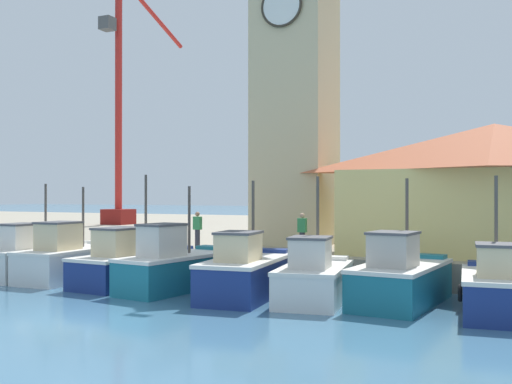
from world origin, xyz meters
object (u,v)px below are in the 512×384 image
Objects in this scene: fishing_boat_right_inner at (314,279)px; dock_worker_near_tower at (302,232)px; fishing_boat_mid_left at (133,264)px; fishing_boat_center at (177,267)px; fishing_boat_far_right at (497,289)px; port_crane_near at (121,131)px; fishing_boat_mid_right at (247,273)px; fishing_boat_left_inner at (72,259)px; clock_tower at (295,71)px; fishing_boat_left_outer at (34,258)px; dock_worker_along_quay at (197,230)px; warehouse_right at (494,188)px; fishing_boat_right_outer at (401,279)px.

dock_worker_near_tower is at bearing 114.49° from fishing_boat_right_inner.
fishing_boat_mid_left reaches higher than fishing_boat_right_inner.
fishing_boat_far_right reaches higher than fishing_boat_center.
port_crane_near reaches higher than fishing_boat_mid_left.
fishing_boat_center is at bearing 174.56° from fishing_boat_mid_right.
fishing_boat_left_inner is 15.77m from fishing_boat_far_right.
fishing_boat_mid_left is 12.24m from clock_tower.
fishing_boat_left_outer is 6.81m from dock_worker_along_quay.
dock_worker_near_tower is (-2.08, 4.57, 1.15)m from fishing_boat_right_inner.
clock_tower reaches higher than fishing_boat_left_inner.
fishing_boat_right_inner reaches higher than fishing_boat_left_outer.
fishing_boat_left_outer is 10.01m from fishing_boat_mid_right.
clock_tower is at bearing 55.67° from dock_worker_along_quay.
warehouse_right is at bearing -10.30° from clock_tower.
fishing_boat_mid_right is at bearing -176.89° from fishing_boat_right_inner.
warehouse_right reaches higher than fishing_boat_left_outer.
fishing_boat_center is (5.21, -0.50, 0.01)m from fishing_boat_left_inner.
fishing_boat_right_inner is at bearing -1.63° from fishing_boat_center.
clock_tower is at bearing 81.60° from fishing_boat_center.
warehouse_right is at bearing 44.66° from fishing_boat_mid_right.
fishing_boat_mid_right reaches higher than dock_worker_along_quay.
fishing_boat_mid_left is 2.30m from fishing_boat_center.
fishing_boat_center is 2.89m from fishing_boat_mid_right.
dock_worker_near_tower is at bearing 149.17° from fishing_boat_far_right.
fishing_boat_far_right is 12.99m from dock_worker_along_quay.
warehouse_right is at bearing -25.94° from port_crane_near.
fishing_boat_far_right is at bearing -42.64° from clock_tower.
clock_tower is 10.65m from warehouse_right.
fishing_boat_far_right is at bearing -19.46° from dock_worker_along_quay.
fishing_boat_center is 28.62m from port_crane_near.
fishing_boat_right_inner is (10.40, -0.65, -0.07)m from fishing_boat_left_inner.
fishing_boat_mid_right is at bearing -45.25° from dock_worker_along_quay.
port_crane_near is at bearing 128.29° from fishing_boat_mid_left.
fishing_boat_right_inner is 0.26× the size of clock_tower.
fishing_boat_right_inner is at bearing 3.11° from fishing_boat_mid_right.
dock_worker_near_tower is 1.00× the size of dock_worker_along_quay.
clock_tower reaches higher than fishing_boat_left_outer.
port_crane_near is at bearing 131.31° from fishing_boat_center.
fishing_boat_mid_left is 1.07× the size of fishing_boat_mid_right.
fishing_boat_mid_right is at bearing -3.78° from fishing_boat_left_outer.
fishing_boat_mid_left reaches higher than fishing_boat_far_right.
clock_tower is (-9.30, 8.56, 8.56)m from fishing_boat_far_right.
fishing_boat_right_inner is at bearing -65.65° from clock_tower.
fishing_boat_mid_right is 3.12× the size of dock_worker_along_quay.
fishing_boat_left_outer is 24.40m from port_crane_near.
fishing_boat_mid_left is at bearing -99.10° from dock_worker_along_quay.
fishing_boat_left_inner is 12.98m from fishing_boat_right_outer.
fishing_boat_left_inner is 0.97× the size of fishing_boat_center.
dock_worker_near_tower is at bearing -65.80° from clock_tower.
port_crane_near reaches higher than fishing_boat_right_inner.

